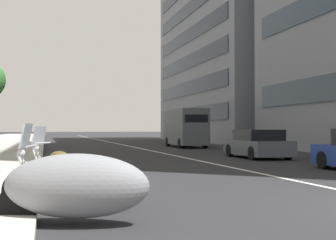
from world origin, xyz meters
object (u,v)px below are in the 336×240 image
motorcycle_under_tarp (64,171)px  car_approaching_light (258,145)px  delivery_van_ahead (186,127)px  motorcycle_mid_row (65,184)px  street_lamp_with_banners (1,5)px  motorcycle_nearest_camera (75,186)px

motorcycle_under_tarp → car_approaching_light: (9.34, -9.36, 0.21)m
motorcycle_under_tarp → delivery_van_ahead: 24.52m
motorcycle_mid_row → delivery_van_ahead: 26.89m
car_approaching_light → street_lamp_with_banners: 13.04m
motorcycle_nearest_camera → car_approaching_light: size_ratio=0.55×
motorcycle_under_tarp → delivery_van_ahead: bearing=-80.9°
motorcycle_mid_row → motorcycle_under_tarp: size_ratio=1.16×
motorcycle_mid_row → street_lamp_with_banners: (6.80, 1.65, 4.77)m
delivery_van_ahead → car_approaching_light: bearing=-180.0°
motorcycle_mid_row → car_approaching_light: size_ratio=0.52×
motorcycle_nearest_camera → motorcycle_under_tarp: size_ratio=1.22×
motorcycle_under_tarp → car_approaching_light: size_ratio=0.45×
motorcycle_mid_row → car_approaching_light: 15.18m
delivery_van_ahead → motorcycle_nearest_camera: bearing=161.5°
motorcycle_mid_row → street_lamp_with_banners: bearing=-61.4°
motorcycle_mid_row → delivery_van_ahead: bearing=-96.7°
street_lamp_with_banners → car_approaching_light: bearing=-65.4°
motorcycle_under_tarp → car_approaching_light: motorcycle_under_tarp is taller
motorcycle_nearest_camera → motorcycle_mid_row: bearing=-67.2°
car_approaching_light → delivery_van_ahead: (13.09, -0.46, 0.87)m
car_approaching_light → motorcycle_mid_row: bearing=142.6°
motorcycle_nearest_camera → delivery_van_ahead: (26.27, -9.82, 0.95)m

